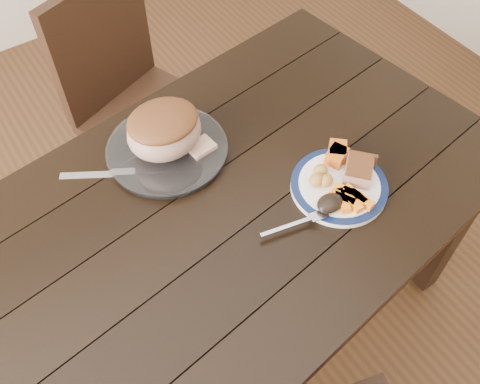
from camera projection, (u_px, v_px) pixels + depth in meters
ground at (219, 331)px, 1.93m from camera, size 4.00×4.00×0.00m
dining_table at (211, 233)px, 1.41m from camera, size 1.71×1.11×0.75m
chair_far at (134, 95)px, 1.93m from camera, size 0.54×0.55×0.93m
dinner_plate at (339, 187)px, 1.38m from camera, size 0.25×0.25×0.02m
plate_rim at (339, 185)px, 1.37m from camera, size 0.25×0.25×0.02m
serving_platter at (167, 151)px, 1.45m from camera, size 0.32×0.32×0.02m
pork_slice at (358, 171)px, 1.37m from camera, size 0.11×0.11×0.04m
roasted_potatoes at (321, 177)px, 1.36m from camera, size 0.07×0.07×0.03m
carrot_batons at (350, 198)px, 1.33m from camera, size 0.08×0.11×0.02m
pumpkin_wedges at (337, 154)px, 1.40m from camera, size 0.08×0.08×0.04m
dark_mushroom at (330, 203)px, 1.31m from camera, size 0.07×0.05×0.03m
fork at (300, 223)px, 1.30m from camera, size 0.18×0.05×0.00m
roast_joint at (164, 132)px, 1.39m from camera, size 0.20×0.17×0.13m
cut_slice at (201, 147)px, 1.44m from camera, size 0.08×0.06×0.02m
carving_knife at (144, 172)px, 1.41m from camera, size 0.28×0.18×0.01m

